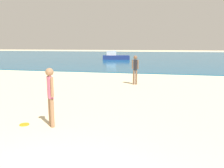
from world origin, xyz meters
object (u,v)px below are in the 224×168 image
object	(u,v)px
person_standing	(50,94)
boat_near	(115,56)
person_distant	(135,68)
frisbee	(24,125)

from	to	relation	value
person_standing	boat_near	world-z (taller)	person_standing
person_standing	person_distant	size ratio (longest dim) A/B	0.98
frisbee	person_distant	distance (m)	7.87
boat_near	frisbee	bearing A→B (deg)	-94.38
person_standing	frisbee	world-z (taller)	person_standing
person_distant	person_standing	bearing A→B (deg)	68.57
frisbee	boat_near	size ratio (longest dim) A/B	0.06
person_standing	person_distant	world-z (taller)	person_distant
frisbee	boat_near	world-z (taller)	boat_near
person_distant	frisbee	bearing A→B (deg)	62.73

